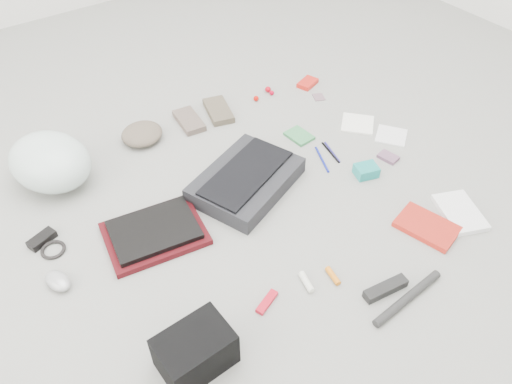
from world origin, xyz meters
TOP-DOWN VIEW (x-y plane):
  - ground_plane at (0.00, 0.00)m, footprint 4.00×4.00m
  - messenger_bag at (0.02, 0.09)m, footprint 0.48×0.42m
  - bag_flap at (0.02, 0.09)m, footprint 0.43×0.31m
  - laptop_sleeve at (-0.39, 0.07)m, footprint 0.37×0.30m
  - laptop at (-0.39, 0.07)m, footprint 0.32×0.25m
  - bike_helmet at (-0.57, 0.54)m, footprint 0.38×0.41m
  - beanie at (-0.18, 0.59)m, footprint 0.23×0.22m
  - mitten_left at (0.04, 0.57)m, footprint 0.11×0.19m
  - mitten_right at (0.19, 0.56)m, footprint 0.15×0.21m
  - power_brick at (-0.72, 0.27)m, footprint 0.11×0.07m
  - cable_coil at (-0.70, 0.21)m, footprint 0.11×0.11m
  - mouse at (-0.73, 0.06)m, footprint 0.09×0.12m
  - camera_bag at (-0.51, -0.43)m, footprint 0.21×0.15m
  - multitool at (-0.23, -0.38)m, footprint 0.10×0.06m
  - toiletry_tube_white at (-0.09, -0.40)m, footprint 0.04×0.08m
  - toiletry_tube_orange at (0.00, -0.43)m, footprint 0.03×0.07m
  - u_lock at (0.10, -0.56)m, footprint 0.16×0.06m
  - bike_pump at (0.13, -0.63)m, footprint 0.30×0.04m
  - book_red at (0.41, -0.46)m, footprint 0.18×0.23m
  - book_white at (0.57, -0.48)m, footprint 0.20×0.23m
  - notepad at (0.38, 0.21)m, footprint 0.09×0.12m
  - pen_blue at (0.36, 0.04)m, footprint 0.07×0.15m
  - pen_black at (0.42, 0.05)m, footprint 0.04×0.14m
  - pen_navy at (0.42, 0.05)m, footprint 0.04×0.14m
  - accordion_wallet at (0.44, -0.13)m, footprint 0.10×0.09m
  - card_deck at (0.59, -0.11)m, footprint 0.07×0.09m
  - napkin_top at (0.65, 0.13)m, footprint 0.19×0.19m
  - napkin_bottom at (0.71, -0.02)m, footprint 0.17×0.17m
  - lollipop_a at (0.39, 0.55)m, footprint 0.03×0.03m
  - lollipop_b at (0.48, 0.57)m, footprint 0.03×0.03m
  - lollipop_c at (0.48, 0.54)m, footprint 0.03×0.03m
  - altoids_tin at (0.68, 0.51)m, footprint 0.12×0.10m
  - stamp_sheet at (0.65, 0.40)m, footprint 0.07×0.07m

SIDE VIEW (x-z plane):
  - ground_plane at x=0.00m, z-range 0.00..0.00m
  - stamp_sheet at x=0.65m, z-range 0.00..0.00m
  - napkin_bottom at x=0.71m, z-range 0.00..0.01m
  - pen_navy at x=0.42m, z-range 0.00..0.01m
  - napkin_top at x=0.65m, z-range 0.00..0.01m
  - pen_black at x=0.42m, z-range 0.00..0.01m
  - pen_blue at x=0.36m, z-range 0.00..0.01m
  - cable_coil at x=-0.70m, z-range 0.00..0.01m
  - notepad at x=0.38m, z-range 0.00..0.01m
  - multitool at x=-0.23m, z-range 0.00..0.01m
  - card_deck at x=0.59m, z-range 0.00..0.01m
  - toiletry_tube_orange at x=0.00m, z-range 0.00..0.02m
  - book_white at x=0.57m, z-range 0.00..0.02m
  - book_red at x=0.41m, z-range 0.00..0.02m
  - altoids_tin at x=0.68m, z-range 0.00..0.02m
  - toiletry_tube_white at x=-0.09m, z-range 0.00..0.02m
  - lollipop_c at x=0.48m, z-range 0.00..0.02m
  - laptop_sleeve at x=-0.39m, z-range 0.00..0.02m
  - lollipop_a at x=0.39m, z-range 0.00..0.02m
  - power_brick at x=-0.72m, z-range 0.00..0.03m
  - mitten_left at x=0.04m, z-range 0.00..0.03m
  - bike_pump at x=0.13m, z-range 0.00..0.03m
  - lollipop_b at x=0.48m, z-range 0.00..0.03m
  - mitten_right at x=0.19m, z-range 0.00..0.03m
  - u_lock at x=0.10m, z-range 0.00..0.03m
  - mouse at x=-0.73m, z-range 0.00..0.04m
  - accordion_wallet at x=0.44m, z-range 0.00..0.04m
  - beanie at x=-0.18m, z-range 0.00..0.06m
  - laptop at x=-0.39m, z-range 0.02..0.04m
  - messenger_bag at x=0.02m, z-range 0.00..0.07m
  - camera_bag at x=-0.51m, z-range 0.00..0.13m
  - bag_flap at x=0.02m, z-range 0.07..0.08m
  - bike_helmet at x=-0.57m, z-range 0.00..0.20m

